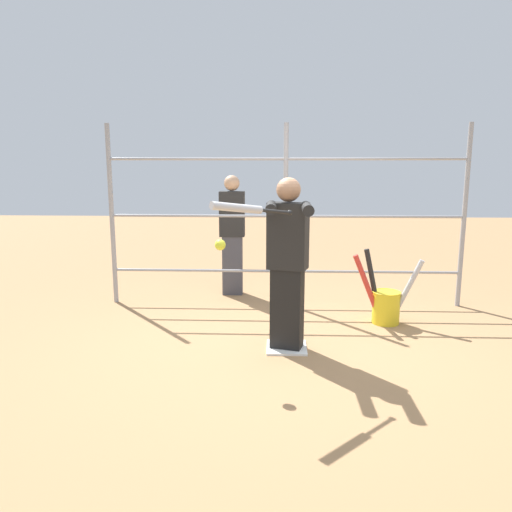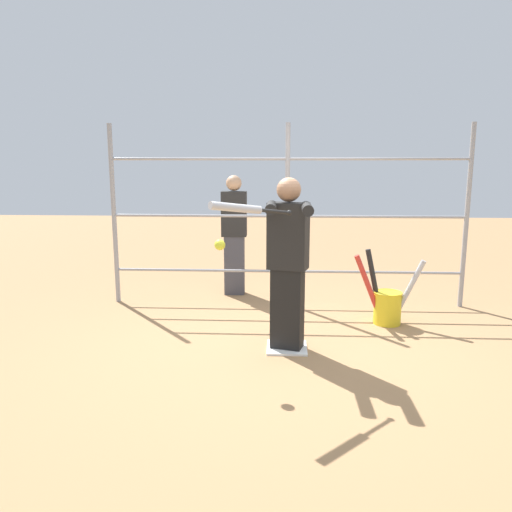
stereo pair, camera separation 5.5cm
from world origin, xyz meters
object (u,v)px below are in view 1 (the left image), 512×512
Objects in this scene: softball_in_flight at (220,245)px; bat_bucket at (385,303)px; bystander_behind_fence at (232,233)px; baseball_bat_swinging at (244,208)px; batter at (288,259)px.

softball_in_flight is 0.11× the size of bat_bucket.
bystander_behind_fence is at bearing -33.02° from bat_bucket.
baseball_bat_swinging is at bearing 130.26° from softball_in_flight.
bystander_behind_fence is (0.73, -2.09, -0.06)m from batter.
softball_in_flight is (0.60, 0.48, 0.22)m from batter.
batter is 1.60m from bat_bucket.
bat_bucket is at bearing 146.98° from bystander_behind_fence.
softball_in_flight is at bearing 92.78° from bystander_behind_fence.
softball_in_flight is (0.23, -0.27, -0.35)m from baseball_bat_swinging.
bat_bucket is 0.52× the size of bystander_behind_fence.
batter reaches higher than bystander_behind_fence.
batter is at bearing 109.20° from bystander_behind_fence.
batter is 2.21m from bystander_behind_fence.
baseball_bat_swinging is at bearing 97.09° from bystander_behind_fence.
batter is 1.02× the size of bystander_behind_fence.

